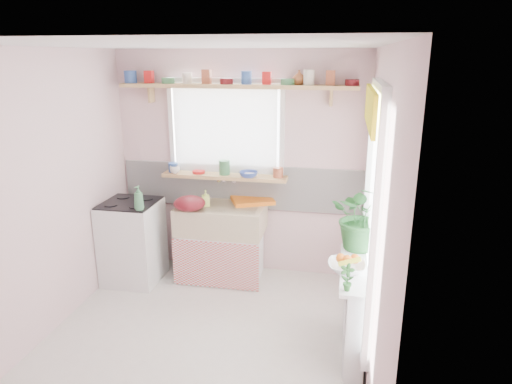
# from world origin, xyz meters

# --- Properties ---
(room) EXTENTS (3.20, 3.20, 3.20)m
(room) POSITION_xyz_m (0.66, 0.86, 1.37)
(room) COLOR silver
(room) RESTS_ON ground
(sink_unit) EXTENTS (0.95, 0.65, 1.11)m
(sink_unit) POSITION_xyz_m (-0.15, 1.29, 0.43)
(sink_unit) COLOR white
(sink_unit) RESTS_ON ground
(cooker) EXTENTS (0.58, 0.58, 0.93)m
(cooker) POSITION_xyz_m (-1.10, 1.05, 0.46)
(cooker) COLOR white
(cooker) RESTS_ON ground
(radiator_ledge) EXTENTS (0.22, 0.95, 0.78)m
(radiator_ledge) POSITION_xyz_m (1.30, 0.20, 0.40)
(radiator_ledge) COLOR white
(radiator_ledge) RESTS_ON ground
(windowsill) EXTENTS (1.40, 0.22, 0.04)m
(windowsill) POSITION_xyz_m (-0.15, 1.48, 1.14)
(windowsill) COLOR tan
(windowsill) RESTS_ON room
(pine_shelf) EXTENTS (2.52, 0.24, 0.04)m
(pine_shelf) POSITION_xyz_m (0.00, 1.47, 2.12)
(pine_shelf) COLOR tan
(pine_shelf) RESTS_ON room
(shelf_crockery) EXTENTS (2.47, 0.11, 0.12)m
(shelf_crockery) POSITION_xyz_m (-0.04, 1.47, 2.19)
(shelf_crockery) COLOR #3359A5
(shelf_crockery) RESTS_ON pine_shelf
(sill_crockery) EXTENTS (1.35, 0.11, 0.12)m
(sill_crockery) POSITION_xyz_m (-0.15, 1.48, 1.22)
(sill_crockery) COLOR #3359A5
(sill_crockery) RESTS_ON windowsill
(dish_tray) EXTENTS (0.54, 0.49, 0.04)m
(dish_tray) POSITION_xyz_m (0.16, 1.50, 0.87)
(dish_tray) COLOR orange
(dish_tray) RESTS_ON sink_unit
(colander) EXTENTS (0.43, 0.43, 0.15)m
(colander) POSITION_xyz_m (-0.44, 1.10, 0.93)
(colander) COLOR #5D0F18
(colander) RESTS_ON sink_unit
(jade_plant) EXTENTS (0.57, 0.50, 0.61)m
(jade_plant) POSITION_xyz_m (1.33, 0.60, 1.08)
(jade_plant) COLOR #245B27
(jade_plant) RESTS_ON radiator_ledge
(fruit_bowl) EXTENTS (0.31, 0.31, 0.07)m
(fruit_bowl) POSITION_xyz_m (1.21, 0.12, 0.81)
(fruit_bowl) COLOR white
(fruit_bowl) RESTS_ON radiator_ledge
(herb_pot) EXTENTS (0.12, 0.10, 0.21)m
(herb_pot) POSITION_xyz_m (1.21, -0.20, 0.88)
(herb_pot) COLOR #2D6F2C
(herb_pot) RESTS_ON radiator_ledge
(soap_bottle_sink) EXTENTS (0.10, 0.11, 0.18)m
(soap_bottle_sink) POSITION_xyz_m (-0.31, 1.27, 0.94)
(soap_bottle_sink) COLOR #CDE365
(soap_bottle_sink) RESTS_ON sink_unit
(sill_cup) EXTENTS (0.12, 0.12, 0.09)m
(sill_cup) POSITION_xyz_m (-0.71, 1.42, 1.20)
(sill_cup) COLOR silver
(sill_cup) RESTS_ON windowsill
(sill_bowl) EXTENTS (0.21, 0.21, 0.06)m
(sill_bowl) POSITION_xyz_m (0.14, 1.42, 1.19)
(sill_bowl) COLOR #344EA9
(sill_bowl) RESTS_ON windowsill
(shelf_vase) EXTENTS (0.15, 0.15, 0.15)m
(shelf_vase) POSITION_xyz_m (0.65, 1.53, 2.21)
(shelf_vase) COLOR #A96034
(shelf_vase) RESTS_ON pine_shelf
(cooker_bottle) EXTENTS (0.12, 0.12, 0.25)m
(cooker_bottle) POSITION_xyz_m (-0.88, 0.83, 1.04)
(cooker_bottle) COLOR #448858
(cooker_bottle) RESTS_ON cooker
(fruit) EXTENTS (0.20, 0.14, 0.10)m
(fruit) POSITION_xyz_m (1.22, 0.13, 0.87)
(fruit) COLOR #DE5E12
(fruit) RESTS_ON fruit_bowl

